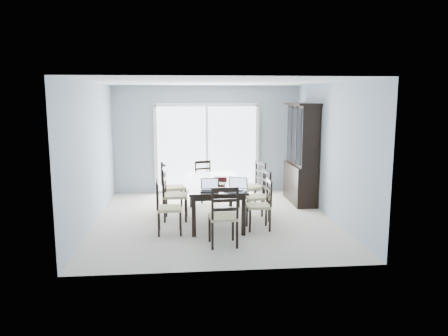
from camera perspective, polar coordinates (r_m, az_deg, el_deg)
The scene contains 24 objects.
floor at distance 8.45m, azimuth -1.25°, elevation -6.74°, with size 5.00×5.00×0.00m, color beige.
ceiling at distance 8.12m, azimuth -1.31°, elevation 11.17°, with size 5.00×5.00×0.00m, color white.
back_wall at distance 10.67m, azimuth -2.25°, elevation 3.75°, with size 4.50×0.02×2.60m, color #909DAC.
wall_left at distance 8.34m, azimuth -16.90°, elevation 1.76°, with size 0.02×5.00×2.60m, color #909DAC.
wall_right at distance 8.65m, azimuth 13.78°, elevation 2.16°, with size 0.02×5.00×2.60m, color #909DAC.
balcony at distance 11.86m, azimuth -2.48°, elevation -2.28°, with size 4.50×2.00×0.10m, color gray.
railing at distance 12.74m, azimuth -2.73°, elevation 1.27°, with size 4.50×0.06×1.10m, color #99999E.
dining_table at distance 8.29m, azimuth -1.26°, elevation -2.26°, with size 1.00×2.20×0.75m.
china_hutch at distance 9.79m, azimuth 10.09°, elevation 1.75°, with size 0.50×1.38×2.20m.
sliding_door at distance 10.67m, azimuth -2.24°, elevation 2.59°, with size 2.52×0.05×2.18m.
chair_left_near at distance 7.54m, azimuth -7.87°, elevation -4.32°, with size 0.43×0.42×1.08m.
chair_left_mid at distance 8.36m, azimuth -7.04°, elevation -2.66°, with size 0.47×0.45×1.16m.
chair_left_far at distance 9.06m, azimuth -7.19°, elevation -1.73°, with size 0.53×0.52×1.16m.
chair_right_near at distance 7.76m, azimuth 5.17°, elevation -4.04°, with size 0.40×0.39×1.04m.
chair_right_mid at distance 8.34m, azimuth 4.88°, elevation -2.88°, with size 0.49×0.48×1.10m.
chair_right_far at distance 9.20m, azimuth 4.16°, elevation -1.57°, with size 0.56×0.55×1.14m.
chair_end_near at distance 6.80m, azimuth -0.02°, elevation -5.52°, with size 0.45×0.46×1.13m.
chair_end_far at distance 9.90m, azimuth -2.58°, elevation -1.09°, with size 0.50×0.51×1.04m.
laptop_dark at distance 7.38m, azimuth -1.90°, elevation -2.70°, with size 0.33×0.25×0.21m.
laptop_silver at distance 7.38m, azimuth 1.51°, elevation -2.66°, with size 0.41×0.36×0.23m.
book_stack at distance 7.86m, azimuth -0.84°, elevation -2.17°, with size 0.30×0.25×0.04m.
cell_phone at distance 7.44m, azimuth -1.67°, elevation -2.97°, with size 0.10×0.05×0.01m, color black.
game_box at distance 8.40m, azimuth -0.45°, elevation -1.36°, with size 0.24×0.12×0.06m, color #51101A.
hot_tub at distance 11.76m, azimuth -5.91°, elevation 0.02°, with size 1.98×1.84×0.88m.
Camera 1 is at (-0.58, -8.10, 2.35)m, focal length 35.00 mm.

